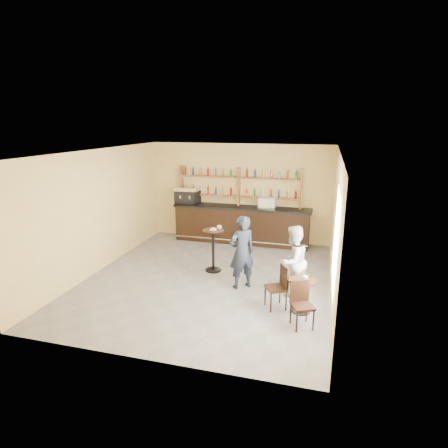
% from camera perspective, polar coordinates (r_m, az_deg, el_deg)
% --- Properties ---
extents(floor, '(7.00, 7.00, 0.00)m').
position_cam_1_polar(floor, '(9.67, -2.43, -8.30)').
color(floor, slate).
rests_on(floor, ground).
extents(ceiling, '(7.00, 7.00, 0.00)m').
position_cam_1_polar(ceiling, '(8.88, -2.66, 10.97)').
color(ceiling, white).
rests_on(ceiling, wall_back).
extents(wall_back, '(7.00, 0.00, 7.00)m').
position_cam_1_polar(wall_back, '(12.45, 2.42, 4.80)').
color(wall_back, '#F7DA8C').
rests_on(wall_back, floor).
extents(wall_front, '(7.00, 0.00, 7.00)m').
position_cam_1_polar(wall_front, '(6.08, -12.77, -7.05)').
color(wall_front, '#F7DA8C').
rests_on(wall_front, floor).
extents(wall_left, '(0.00, 7.00, 7.00)m').
position_cam_1_polar(wall_left, '(10.44, -18.42, 1.96)').
color(wall_left, '#F7DA8C').
rests_on(wall_left, floor).
extents(wall_right, '(0.00, 7.00, 7.00)m').
position_cam_1_polar(wall_right, '(8.73, 16.55, -0.41)').
color(wall_right, '#F7DA8C').
rests_on(wall_right, floor).
extents(window_pane, '(0.00, 2.00, 2.00)m').
position_cam_1_polar(window_pane, '(7.55, 16.67, -2.07)').
color(window_pane, white).
rests_on(window_pane, wall_right).
extents(window_frame, '(0.04, 1.70, 2.10)m').
position_cam_1_polar(window_frame, '(7.55, 16.62, -2.07)').
color(window_frame, black).
rests_on(window_frame, wall_right).
extents(shelf_unit, '(4.00, 0.26, 1.40)m').
position_cam_1_polar(shelf_unit, '(12.28, 2.29, 5.65)').
color(shelf_unit, brown).
rests_on(shelf_unit, wall_back).
extents(liquor_bottles, '(3.68, 0.10, 1.00)m').
position_cam_1_polar(liquor_bottles, '(12.26, 2.30, 6.44)').
color(liquor_bottles, '#8C5919').
rests_on(liquor_bottles, shelf_unit).
extents(bar_counter, '(4.48, 0.87, 1.21)m').
position_cam_1_polar(bar_counter, '(12.30, 2.69, -0.08)').
color(bar_counter, black).
rests_on(bar_counter, floor).
extents(espresso_machine, '(0.82, 0.58, 0.55)m').
position_cam_1_polar(espresso_machine, '(12.63, -5.57, 4.37)').
color(espresso_machine, black).
rests_on(espresso_machine, bar_counter).
extents(pastry_case, '(0.59, 0.49, 0.33)m').
position_cam_1_polar(pastry_case, '(11.97, 6.62, 3.19)').
color(pastry_case, silver).
rests_on(pastry_case, bar_counter).
extents(pedestal_table, '(0.68, 0.68, 1.14)m').
position_cam_1_polar(pedestal_table, '(9.95, -1.65, -4.06)').
color(pedestal_table, black).
rests_on(pedestal_table, floor).
extents(napkin, '(0.22, 0.22, 0.00)m').
position_cam_1_polar(napkin, '(9.77, -1.68, -0.88)').
color(napkin, white).
rests_on(napkin, pedestal_table).
extents(donut, '(0.18, 0.18, 0.05)m').
position_cam_1_polar(donut, '(9.75, -1.64, -0.75)').
color(donut, '#E7A154').
rests_on(donut, napkin).
extents(cup_pedestal, '(0.13, 0.13, 0.10)m').
position_cam_1_polar(cup_pedestal, '(9.81, -0.73, -0.51)').
color(cup_pedestal, white).
rests_on(cup_pedestal, pedestal_table).
extents(man_main, '(0.78, 0.74, 1.79)m').
position_cam_1_polar(man_main, '(8.86, 2.72, -4.34)').
color(man_main, black).
rests_on(man_main, floor).
extents(cafe_table, '(0.63, 0.63, 0.73)m').
position_cam_1_polar(cafe_table, '(8.10, 11.77, -10.71)').
color(cafe_table, black).
rests_on(cafe_table, floor).
extents(cup_cafe, '(0.14, 0.14, 0.10)m').
position_cam_1_polar(cup_cafe, '(7.92, 12.29, -8.04)').
color(cup_cafe, white).
rests_on(cup_cafe, cafe_table).
extents(chair_west, '(0.55, 0.55, 0.94)m').
position_cam_1_polar(chair_west, '(8.14, 7.92, -9.57)').
color(chair_west, black).
rests_on(chair_west, floor).
extents(chair_south, '(0.53, 0.53, 0.91)m').
position_cam_1_polar(chair_south, '(7.52, 11.87, -12.08)').
color(chair_south, black).
rests_on(chair_south, floor).
extents(patron_second, '(0.97, 1.02, 1.65)m').
position_cam_1_polar(patron_second, '(8.65, 10.41, -5.57)').
color(patron_second, '#9B9BA0').
rests_on(patron_second, floor).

